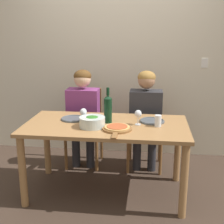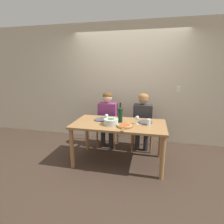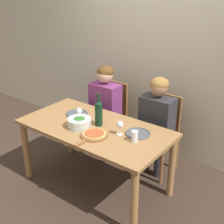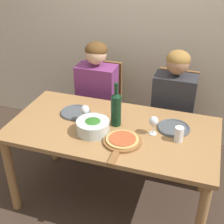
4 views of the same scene
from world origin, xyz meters
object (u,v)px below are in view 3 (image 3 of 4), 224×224
Objects in this scene: person_man at (156,118)px; wine_bottle at (99,112)px; pizza_on_board at (94,135)px; dinner_plate_right at (138,133)px; person_woman at (104,103)px; dinner_plate_left at (77,114)px; water_tumbler at (135,136)px; chair_right at (160,132)px; broccoli_bowl at (79,123)px; wine_glass_left at (79,112)px; wine_glass_right at (120,125)px; chair_left at (110,116)px.

person_man is 3.35× the size of wine_bottle.
wine_bottle is at bearing 117.53° from pizza_on_board.
person_woman is at bearing 148.96° from dinner_plate_right.
water_tumbler is (0.88, -0.13, 0.05)m from dinner_plate_left.
person_man is at bearing -90.00° from chair_right.
wine_bottle is 1.43× the size of broccoli_bowl.
wine_glass_right is at bearing 0.26° from wine_glass_left.
chair_right reaches higher than wine_glass_right.
person_woman is 0.95m from pizza_on_board.
dinner_plate_right is at bearing 110.45° from water_tumbler.
pizza_on_board is 0.41m from wine_glass_left.
dinner_plate_right is at bearing 22.64° from broccoli_bowl.
wine_glass_left is 1.00× the size of wine_glass_right.
chair_left reaches higher than wine_glass_right.
wine_glass_right is 1.33× the size of water_tumbler.
wine_bottle reaches higher than pizza_on_board.
broccoli_bowl is (-0.50, -0.74, 0.08)m from person_man.
chair_right is 0.80m from person_woman.
broccoli_bowl is 0.26m from pizza_on_board.
wine_bottle is 0.47m from dinner_plate_right.
wine_bottle is 2.38× the size of wine_glass_right.
person_woman reaches higher than chair_right.
person_woman is 4.75× the size of dinner_plate_right.
person_woman is (-0.00, -0.12, 0.22)m from chair_left.
chair_right is 1.02m from wine_glass_left.
chair_right is at bearing 90.00° from person_man.
wine_glass_left is (0.14, -0.74, 0.36)m from chair_left.
person_man reaches higher than chair_left.
dinner_plate_left is 0.60× the size of pizza_on_board.
chair_left is 6.29× the size of wine_glass_left.
wine_bottle is at bearing 9.65° from wine_glass_left.
wine_bottle reaches higher than dinner_plate_left.
chair_right is 0.99m from pizza_on_board.
broccoli_bowl is 0.99× the size of dinner_plate_right.
chair_left is at bearing 90.00° from person_woman.
water_tumbler is at bearing -36.24° from person_woman.
dinner_plate_left is at bearing 171.51° from water_tumbler.
pizza_on_board is 0.28m from wine_glass_right.
water_tumbler is at bearing -8.49° from dinner_plate_left.
water_tumbler is (0.13, -0.65, 0.09)m from person_man.
person_woman reaches higher than chair_left.
wine_glass_right is (0.68, -0.10, 0.10)m from dinner_plate_left.
chair_left is 0.94m from broccoli_bowl.
wine_glass_left is (-0.36, 0.18, 0.09)m from pizza_on_board.
chair_left is 3.74× the size of dinner_plate_left.
chair_left is 1.21m from water_tumbler.
wine_glass_right is (0.30, -0.04, -0.04)m from wine_bottle.
broccoli_bowl is 0.60× the size of pizza_on_board.
chair_left is at bearing 143.43° from dinner_plate_right.
person_woman is 7.99× the size of wine_glass_left.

